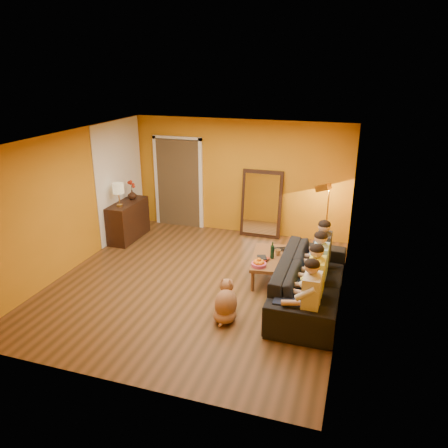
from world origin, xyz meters
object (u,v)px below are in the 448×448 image
(floor_lamp, at_px, (327,219))
(tumbler, at_px, (278,252))
(laptop, at_px, (283,250))
(vase, at_px, (132,195))
(person_far_right, at_px, (323,254))
(wine_bottle, at_px, (272,250))
(person_far_left, at_px, (311,299))
(coffee_table, at_px, (269,267))
(person_mid_right, at_px, (320,267))
(mirror_frame, at_px, (261,204))
(sofa, at_px, (310,281))
(sideboard, at_px, (128,220))
(person_mid_left, at_px, (316,282))
(dog, at_px, (226,301))
(table_lamp, at_px, (119,195))

(floor_lamp, distance_m, tumbler, 1.62)
(laptop, height_order, vase, vase)
(person_far_right, bearing_deg, wine_bottle, -176.51)
(person_far_right, relative_size, tumbler, 10.93)
(person_far_left, height_order, tumbler, person_far_left)
(coffee_table, xyz_separation_m, person_mid_right, (0.94, -0.55, 0.40))
(mirror_frame, xyz_separation_m, laptop, (0.82, -1.66, -0.33))
(mirror_frame, relative_size, coffee_table, 1.25)
(person_far_left, relative_size, wine_bottle, 3.94)
(laptop, bearing_deg, sofa, -82.29)
(tumbler, height_order, laptop, tumbler)
(sideboard, bearing_deg, person_far_left, -30.56)
(sideboard, distance_m, person_mid_left, 4.82)
(person_mid_right, bearing_deg, person_far_right, 90.00)
(tumbler, bearing_deg, floor_lamp, 62.82)
(floor_lamp, xyz_separation_m, wine_bottle, (-0.80, -1.59, -0.14))
(floor_lamp, distance_m, wine_bottle, 1.79)
(mirror_frame, xyz_separation_m, sideboard, (-2.79, -1.08, -0.34))
(wine_bottle, bearing_deg, person_mid_right, -29.14)
(wine_bottle, relative_size, vase, 1.48)
(person_mid_left, xyz_separation_m, person_far_right, (0.00, 1.10, 0.00))
(mirror_frame, distance_m, tumbler, 2.06)
(tumbler, xyz_separation_m, vase, (-3.55, 1.06, 0.48))
(dog, distance_m, person_far_right, 2.06)
(floor_lamp, xyz_separation_m, person_far_right, (0.09, -1.54, -0.11))
(person_mid_right, bearing_deg, dog, -140.58)
(laptop, bearing_deg, person_mid_right, -74.29)
(person_mid_right, height_order, wine_bottle, person_mid_right)
(wine_bottle, distance_m, vase, 3.71)
(wine_bottle, distance_m, laptop, 0.44)
(dog, distance_m, person_mid_right, 1.67)
(coffee_table, relative_size, tumbler, 10.93)
(coffee_table, distance_m, person_far_left, 1.94)
(sideboard, bearing_deg, laptop, -9.20)
(person_far_right, distance_m, laptop, 0.85)
(coffee_table, distance_m, floor_lamp, 1.83)
(table_lamp, height_order, person_far_right, table_lamp)
(wine_bottle, height_order, laptop, wine_bottle)
(sideboard, height_order, person_mid_right, person_mid_right)
(mirror_frame, bearing_deg, sideboard, -158.84)
(table_lamp, distance_m, floor_lamp, 4.39)
(dog, bearing_deg, person_mid_right, 27.85)
(person_mid_right, relative_size, person_far_right, 1.00)
(person_mid_right, bearing_deg, person_far_left, -90.00)
(sideboard, bearing_deg, coffee_table, -15.24)
(table_lamp, bearing_deg, person_far_right, -8.21)
(sofa, height_order, floor_lamp, floor_lamp)
(person_mid_right, bearing_deg, vase, 158.39)
(person_mid_left, bearing_deg, sofa, 106.11)
(floor_lamp, height_order, vase, floor_lamp)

